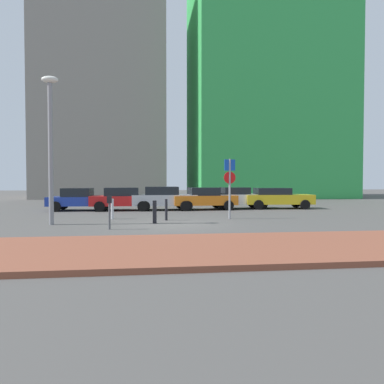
# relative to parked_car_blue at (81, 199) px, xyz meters

# --- Properties ---
(ground_plane) EXTENTS (120.00, 120.00, 0.00)m
(ground_plane) POSITION_rel_parked_car_blue_xyz_m (5.29, -7.94, -0.73)
(ground_plane) COLOR #4C4947
(sidewalk_brick) EXTENTS (40.00, 4.40, 0.14)m
(sidewalk_brick) POSITION_rel_parked_car_blue_xyz_m (5.29, -13.97, -0.66)
(sidewalk_brick) COLOR brown
(sidewalk_brick) RESTS_ON ground
(parked_car_blue) EXTENTS (4.14, 2.11, 1.44)m
(parked_car_blue) POSITION_rel_parked_car_blue_xyz_m (0.00, 0.00, 0.00)
(parked_car_blue) COLOR #1E389E
(parked_car_blue) RESTS_ON ground
(parked_car_red) EXTENTS (4.12, 2.02, 1.46)m
(parked_car_red) POSITION_rel_parked_car_blue_xyz_m (2.65, -0.26, 0.03)
(parked_car_red) COLOR red
(parked_car_red) RESTS_ON ground
(parked_car_silver) EXTENTS (4.13, 2.06, 1.52)m
(parked_car_silver) POSITION_rel_parked_car_blue_xyz_m (5.29, -0.25, 0.06)
(parked_car_silver) COLOR #B7BABF
(parked_car_silver) RESTS_ON ground
(parked_car_orange) EXTENTS (4.29, 2.30, 1.46)m
(parked_car_orange) POSITION_rel_parked_car_blue_xyz_m (7.92, -0.25, 0.02)
(parked_car_orange) COLOR orange
(parked_car_orange) RESTS_ON ground
(parked_car_white) EXTENTS (4.13, 2.22, 1.46)m
(parked_car_white) POSITION_rel_parked_car_blue_xyz_m (10.38, 0.32, 0.02)
(parked_car_white) COLOR white
(parked_car_white) RESTS_ON ground
(parked_car_yellow) EXTENTS (4.70, 2.19, 1.41)m
(parked_car_yellow) POSITION_rel_parked_car_blue_xyz_m (13.01, 0.01, 0.02)
(parked_car_yellow) COLOR gold
(parked_car_yellow) RESTS_ON ground
(parking_sign_post) EXTENTS (0.60, 0.10, 2.98)m
(parking_sign_post) POSITION_rel_parked_car_blue_xyz_m (8.31, -6.05, 1.14)
(parking_sign_post) COLOR gray
(parking_sign_post) RESTS_ON ground
(parking_meter) EXTENTS (0.18, 0.14, 1.31)m
(parking_meter) POSITION_rel_parked_car_blue_xyz_m (2.79, -9.30, 0.12)
(parking_meter) COLOR #4C4C51
(parking_meter) RESTS_ON ground
(street_lamp) EXTENTS (0.70, 0.36, 6.35)m
(street_lamp) POSITION_rel_parked_car_blue_xyz_m (0.15, -7.47, 3.05)
(street_lamp) COLOR gray
(street_lamp) RESTS_ON ground
(traffic_bollard_near) EXTENTS (0.12, 0.12, 1.02)m
(traffic_bollard_near) POSITION_rel_parked_car_blue_xyz_m (5.14, -6.35, -0.22)
(traffic_bollard_near) COLOR black
(traffic_bollard_near) RESTS_ON ground
(traffic_bollard_mid) EXTENTS (0.14, 0.14, 1.01)m
(traffic_bollard_mid) POSITION_rel_parked_car_blue_xyz_m (2.51, -5.45, -0.23)
(traffic_bollard_mid) COLOR #B7B7BC
(traffic_bollard_mid) RESTS_ON ground
(traffic_bollard_far) EXTENTS (0.18, 0.18, 1.01)m
(traffic_bollard_far) POSITION_rel_parked_car_blue_xyz_m (4.56, -7.49, -0.23)
(traffic_bollard_far) COLOR black
(traffic_bollard_far) RESTS_ON ground
(building_colorful_midrise) EXTENTS (17.26, 13.42, 27.83)m
(building_colorful_midrise) POSITION_rel_parked_car_blue_xyz_m (18.17, 18.27, 13.18)
(building_colorful_midrise) COLOR green
(building_colorful_midrise) RESTS_ON ground
(building_under_construction) EXTENTS (14.18, 12.51, 25.07)m
(building_under_construction) POSITION_rel_parked_car_blue_xyz_m (-0.88, 20.51, 11.80)
(building_under_construction) COLOR gray
(building_under_construction) RESTS_ON ground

